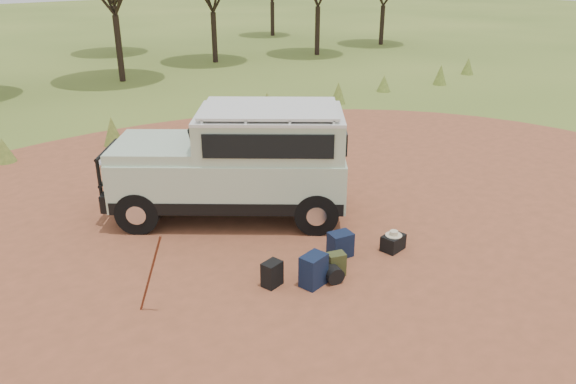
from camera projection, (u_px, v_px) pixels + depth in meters
ground at (290, 258)px, 10.79m from camera, size 140.00×140.00×0.00m
dirt_clearing at (290, 258)px, 10.79m from camera, size 23.00×23.00×0.01m
grass_fringe at (118, 133)px, 17.02m from camera, size 36.60×1.60×0.90m
safari_vehicle at (238, 165)px, 12.12m from camera, size 5.19×4.69×2.48m
walking_staff at (150, 274)px, 8.87m from camera, size 0.34×0.45×1.44m
backpack_black at (272, 274)px, 9.80m from camera, size 0.39×0.32×0.46m
backpack_navy at (314, 270)px, 9.79m from camera, size 0.51×0.41×0.59m
backpack_olive at (336, 264)px, 10.14m from camera, size 0.37×0.31×0.44m
duffel_navy at (340, 244)px, 10.78m from camera, size 0.49×0.40×0.49m
hard_case at (393, 243)px, 11.03m from camera, size 0.50×0.39×0.32m
stuff_sack at (333, 273)px, 9.96m from camera, size 0.39×0.39×0.32m
safari_hat at (394, 234)px, 10.95m from camera, size 0.33×0.33×0.10m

